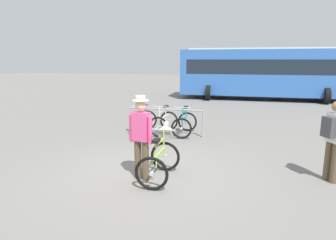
{
  "coord_description": "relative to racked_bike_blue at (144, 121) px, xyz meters",
  "views": [
    {
      "loc": [
        2.21,
        -5.6,
        2.41
      ],
      "look_at": [
        0.18,
        0.9,
        1.0
      ],
      "focal_mm": 31.18,
      "sensor_mm": 36.0,
      "label": 1
    }
  ],
  "objects": [
    {
      "name": "ground_plane",
      "position": [
        1.43,
        -3.33,
        -0.37
      ],
      "size": [
        80.0,
        80.0,
        0.0
      ],
      "primitive_type": "plane",
      "color": "slate"
    },
    {
      "name": "racked_bike_teal",
      "position": [
        1.4,
        0.06,
        0.0
      ],
      "size": [
        0.72,
        1.12,
        0.97
      ],
      "color": "black",
      "rests_on": "ground"
    },
    {
      "name": "racked_bike_blue",
      "position": [
        0.0,
        0.0,
        0.0
      ],
      "size": [
        0.78,
        1.16,
        0.97
      ],
      "color": "black",
      "rests_on": "ground"
    },
    {
      "name": "racked_bike_white",
      "position": [
        0.7,
        0.03,
        -0.0
      ],
      "size": [
        0.7,
        1.11,
        0.97
      ],
      "color": "black",
      "rests_on": "ground"
    },
    {
      "name": "pedestrian_with_backpack",
      "position": [
        5.1,
        -2.68,
        0.57
      ],
      "size": [
        0.44,
        0.47,
        1.64
      ],
      "color": "brown",
      "rests_on": "ground"
    },
    {
      "name": "bike_rack_rail",
      "position": [
        0.81,
        -0.14,
        0.27
      ],
      "size": [
        2.51,
        0.17,
        0.88
      ],
      "color": "#99999E",
      "rests_on": "ground"
    },
    {
      "name": "bus_distant",
      "position": [
        3.9,
        9.97,
        1.37
      ],
      "size": [
        10.13,
        3.8,
        3.08
      ],
      "color": "#3366B7",
      "rests_on": "ground"
    },
    {
      "name": "featured_bicycle",
      "position": [
        1.79,
        -3.51,
        0.12
      ],
      "size": [
        0.72,
        1.22,
        1.09
      ],
      "color": "black",
      "rests_on": "ground"
    },
    {
      "name": "person_with_featured_bike",
      "position": [
        1.45,
        -3.7,
        0.58
      ],
      "size": [
        0.52,
        0.32,
        1.72
      ],
      "color": "brown",
      "rests_on": "ground"
    }
  ]
}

